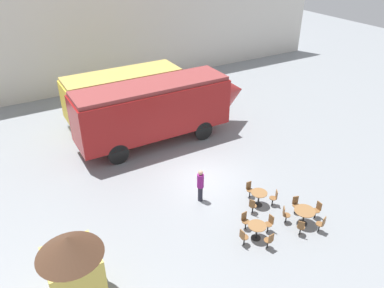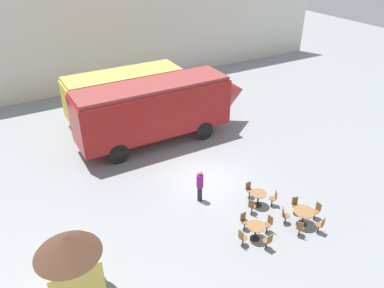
{
  "view_description": "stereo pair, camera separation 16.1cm",
  "coord_description": "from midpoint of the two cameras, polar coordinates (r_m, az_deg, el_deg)",
  "views": [
    {
      "loc": [
        -9.08,
        -14.47,
        11.94
      ],
      "look_at": [
        -0.15,
        1.0,
        1.6
      ],
      "focal_mm": 35.0,
      "sensor_mm": 36.0,
      "label": 1
    },
    {
      "loc": [
        -8.94,
        -14.55,
        11.94
      ],
      "look_at": [
        -0.15,
        1.0,
        1.6
      ],
      "focal_mm": 35.0,
      "sensor_mm": 36.0,
      "label": 2
    }
  ],
  "objects": [
    {
      "name": "cafe_table_far",
      "position": [
        18.76,
        9.91,
        -7.74
      ],
      "size": [
        0.8,
        0.8,
        0.76
      ],
      "color": "black",
      "rests_on": "ground_plane"
    },
    {
      "name": "cafe_chair_6",
      "position": [
        18.73,
        18.32,
        -9.37
      ],
      "size": [
        0.36,
        0.36,
        0.87
      ],
      "rotation": [
        0.0,
        0.0,
        9.43
      ],
      "color": "black",
      "rests_on": "ground_plane"
    },
    {
      "name": "cafe_chair_0",
      "position": [
        17.44,
        11.48,
        -11.64
      ],
      "size": [
        0.36,
        0.36,
        0.87
      ],
      "rotation": [
        0.0,
        0.0,
        3.22
      ],
      "color": "black",
      "rests_on": "ground_plane"
    },
    {
      "name": "cafe_chair_9",
      "position": [
        19.28,
        8.5,
        -6.7
      ],
      "size": [
        0.36,
        0.36,
        0.87
      ],
      "rotation": [
        0.0,
        0.0,
        4.69
      ],
      "color": "black",
      "rests_on": "ground_plane"
    },
    {
      "name": "cafe_chair_11",
      "position": [
        18.94,
        12.23,
        -7.89
      ],
      "size": [
        0.4,
        0.39,
        0.87
      ],
      "rotation": [
        0.0,
        0.0,
        8.88
      ],
      "color": "black",
      "rests_on": "ground_plane"
    },
    {
      "name": "ground_plane",
      "position": [
        20.84,
        1.5,
        -4.91
      ],
      "size": [
        80.0,
        80.0,
        0.0
      ],
      "primitive_type": "plane",
      "color": "gray"
    },
    {
      "name": "backdrop_wall",
      "position": [
        32.39,
        -13.56,
        15.99
      ],
      "size": [
        44.0,
        0.15,
        9.0
      ],
      "color": "silver",
      "rests_on": "ground_plane"
    },
    {
      "name": "streamlined_locomotive",
      "position": [
        23.46,
        -4.35,
        5.84
      ],
      "size": [
        11.59,
        2.79,
        3.96
      ],
      "color": "maroon",
      "rests_on": "ground_plane"
    },
    {
      "name": "cafe_table_mid",
      "position": [
        18.13,
        16.51,
        -10.04
      ],
      "size": [
        0.96,
        0.96,
        0.77
      ],
      "color": "black",
      "rests_on": "ground_plane"
    },
    {
      "name": "passenger_coach_vintage",
      "position": [
        26.32,
        -10.52,
        7.66
      ],
      "size": [
        7.97,
        2.83,
        3.55
      ],
      "color": "gold",
      "rests_on": "ground_plane"
    },
    {
      "name": "cafe_chair_10",
      "position": [
        18.23,
        8.95,
        -9.22
      ],
      "size": [
        0.4,
        0.39,
        0.87
      ],
      "rotation": [
        0.0,
        0.0,
        6.78
      ],
      "color": "black",
      "rests_on": "ground_plane"
    },
    {
      "name": "cafe_chair_8",
      "position": [
        18.05,
        13.76,
        -10.29
      ],
      "size": [
        0.4,
        0.4,
        0.87
      ],
      "rotation": [
        0.0,
        0.0,
        11.94
      ],
      "color": "black",
      "rests_on": "ground_plane"
    },
    {
      "name": "cafe_chair_1",
      "position": [
        17.41,
        7.8,
        -11.32
      ],
      "size": [
        0.36,
        0.36,
        0.87
      ],
      "rotation": [
        0.0,
        0.0,
        4.79
      ],
      "color": "black",
      "rests_on": "ground_plane"
    },
    {
      "name": "visitor_person",
      "position": [
        18.54,
        1.04,
        -6.16
      ],
      "size": [
        0.34,
        0.34,
        1.8
      ],
      "color": "#262633",
      "rests_on": "ground_plane"
    },
    {
      "name": "cafe_chair_2",
      "position": [
        16.6,
        7.54,
        -13.8
      ],
      "size": [
        0.36,
        0.36,
        0.87
      ],
      "rotation": [
        0.0,
        0.0,
        6.36
      ],
      "color": "black",
      "rests_on": "ground_plane"
    },
    {
      "name": "cafe_table_near",
      "position": [
        16.97,
        9.58,
        -12.56
      ],
      "size": [
        0.81,
        0.81,
        0.74
      ],
      "color": "black",
      "rests_on": "ground_plane"
    },
    {
      "name": "cafe_chair_7",
      "position": [
        18.77,
        15.29,
        -8.73
      ],
      "size": [
        0.37,
        0.39,
        0.87
      ],
      "rotation": [
        0.0,
        0.0,
        10.69
      ],
      "color": "black",
      "rests_on": "ground_plane"
    },
    {
      "name": "cafe_chair_4",
      "position": [
        17.55,
        16.0,
        -12.03
      ],
      "size": [
        0.4,
        0.4,
        0.87
      ],
      "rotation": [
        0.0,
        0.0,
        6.92
      ],
      "color": "black",
      "rests_on": "ground_plane"
    },
    {
      "name": "cafe_chair_5",
      "position": [
        17.99,
        18.9,
        -11.39
      ],
      "size": [
        0.37,
        0.39,
        0.87
      ],
      "rotation": [
        0.0,
        0.0,
        8.17
      ],
      "color": "black",
      "rests_on": "ground_plane"
    },
    {
      "name": "ticket_kiosk",
      "position": [
        14.44,
        -18.04,
        -17.19
      ],
      "size": [
        2.34,
        2.34,
        3.0
      ],
      "color": "#DBC151",
      "rests_on": "ground_plane"
    },
    {
      "name": "cafe_chair_3",
      "position": [
        16.63,
        11.43,
        -14.14
      ],
      "size": [
        0.36,
        0.36,
        0.87
      ],
      "rotation": [
        0.0,
        0.0,
        7.93
      ],
      "color": "black",
      "rests_on": "ground_plane"
    }
  ]
}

